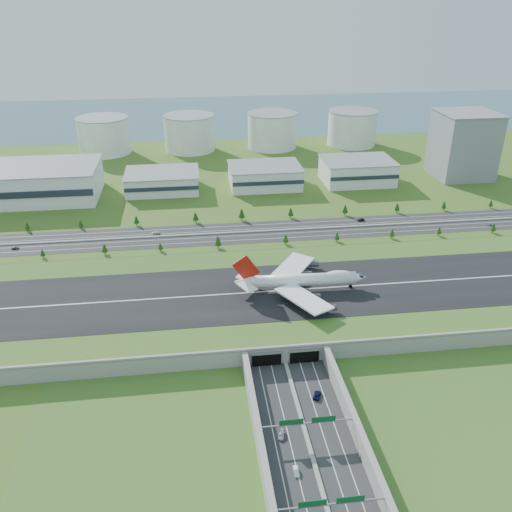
{
  "coord_description": "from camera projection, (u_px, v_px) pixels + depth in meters",
  "views": [
    {
      "loc": [
        -37.9,
        -241.7,
        150.72
      ],
      "look_at": [
        -2.27,
        35.0,
        11.75
      ],
      "focal_mm": 38.0,
      "sensor_mm": 36.0,
      "label": 1
    }
  ],
  "objects": [
    {
      "name": "car_7",
      "position": [
        156.0,
        233.0,
        367.89
      ],
      "size": [
        6.14,
        3.93,
        1.66
      ],
      "primitive_type": "imported",
      "rotation": [
        0.0,
        0.0,
        -1.88
      ],
      "color": "silver",
      "rests_on": "ground"
    },
    {
      "name": "office_tower",
      "position": [
        463.0,
        145.0,
        469.82
      ],
      "size": [
        46.0,
        46.0,
        55.0
      ],
      "primitive_type": "cube",
      "color": "gray",
      "rests_on": "ground"
    },
    {
      "name": "fuel_tank_c",
      "position": [
        272.0,
        131.0,
        559.23
      ],
      "size": [
        50.0,
        50.0,
        35.0
      ],
      "primitive_type": "cylinder",
      "color": "silver",
      "rests_on": "ground"
    },
    {
      "name": "boeing_747",
      "position": [
        301.0,
        280.0,
        281.38
      ],
      "size": [
        70.74,
        66.79,
        21.86
      ],
      "rotation": [
        0.0,
        0.0,
        -0.04
      ],
      "color": "white",
      "rests_on": "airfield_deck"
    },
    {
      "name": "car_2",
      "position": [
        317.0,
        395.0,
        221.56
      ],
      "size": [
        4.84,
        6.36,
        1.6
      ],
      "primitive_type": "imported",
      "rotation": [
        0.0,
        0.0,
        2.71
      ],
      "color": "#0C103D",
      "rests_on": "ground"
    },
    {
      "name": "airfield_deck",
      "position": [
        269.0,
        298.0,
        284.2
      ],
      "size": [
        520.0,
        100.0,
        9.2
      ],
      "color": "gray",
      "rests_on": "ground"
    },
    {
      "name": "bay_water",
      "position": [
        215.0,
        115.0,
        712.22
      ],
      "size": [
        1200.0,
        260.0,
        0.06
      ],
      "primitive_type": "cube",
      "color": "#3A5F70",
      "rests_on": "ground"
    },
    {
      "name": "ground",
      "position": [
        269.0,
        305.0,
        286.11
      ],
      "size": [
        1200.0,
        1200.0,
        0.0
      ],
      "primitive_type": "plane",
      "color": "#3B5C1C",
      "rests_on": "ground"
    },
    {
      "name": "car_5",
      "position": [
        361.0,
        220.0,
        388.16
      ],
      "size": [
        5.44,
        2.79,
        1.71
      ],
      "primitive_type": "imported",
      "rotation": [
        0.0,
        0.0,
        -1.37
      ],
      "color": "black",
      "rests_on": "ground"
    },
    {
      "name": "hangar_mid_a",
      "position": [
        162.0,
        181.0,
        444.58
      ],
      "size": [
        58.0,
        42.0,
        15.0
      ],
      "primitive_type": "cube",
      "color": "white",
      "rests_on": "ground"
    },
    {
      "name": "sign_gantry_far",
      "position": [
        331.0,
        505.0,
        167.56
      ],
      "size": [
        38.7,
        0.7,
        9.8
      ],
      "color": "gray",
      "rests_on": "ground"
    },
    {
      "name": "car_6",
      "position": [
        490.0,
        224.0,
        381.28
      ],
      "size": [
        5.49,
        3.22,
        1.43
      ],
      "primitive_type": "imported",
      "rotation": [
        0.0,
        0.0,
        1.74
      ],
      "color": "silver",
      "rests_on": "ground"
    },
    {
      "name": "car_4",
      "position": [
        15.0,
        248.0,
        346.56
      ],
      "size": [
        4.62,
        1.95,
        1.56
      ],
      "primitive_type": "imported",
      "rotation": [
        0.0,
        0.0,
        1.59
      ],
      "color": "#4F4E53",
      "rests_on": "ground"
    },
    {
      "name": "sign_gantry_near",
      "position": [
        307.0,
        424.0,
        198.63
      ],
      "size": [
        38.7,
        0.7,
        9.8
      ],
      "color": "gray",
      "rests_on": "ground"
    },
    {
      "name": "north_expressway",
      "position": [
        248.0,
        232.0,
        370.42
      ],
      "size": [
        560.0,
        36.0,
        0.12
      ],
      "primitive_type": "cube",
      "color": "#28282B",
      "rests_on": "ground"
    },
    {
      "name": "car_1",
      "position": [
        296.0,
        471.0,
        186.79
      ],
      "size": [
        1.68,
        4.67,
        1.53
      ],
      "primitive_type": "imported",
      "rotation": [
        0.0,
        0.0,
        0.01
      ],
      "color": "white",
      "rests_on": "ground"
    },
    {
      "name": "fuel_tank_d",
      "position": [
        352.0,
        128.0,
        568.94
      ],
      "size": [
        50.0,
        50.0,
        35.0
      ],
      "primitive_type": "cylinder",
      "color": "silver",
      "rests_on": "ground"
    },
    {
      "name": "fuel_tank_a",
      "position": [
        104.0,
        136.0,
        539.8
      ],
      "size": [
        50.0,
        50.0,
        35.0
      ],
      "primitive_type": "cylinder",
      "color": "silver",
      "rests_on": "ground"
    },
    {
      "name": "fuel_tank_b",
      "position": [
        190.0,
        133.0,
        549.51
      ],
      "size": [
        50.0,
        50.0,
        35.0
      ],
      "primitive_type": "cylinder",
      "color": "silver",
      "rests_on": "ground"
    },
    {
      "name": "underpass_road",
      "position": [
        309.0,
        440.0,
        196.32
      ],
      "size": [
        38.8,
        120.4,
        8.0
      ],
      "color": "#28282B",
      "rests_on": "ground"
    },
    {
      "name": "hangar_west",
      "position": [
        20.0,
        183.0,
        425.34
      ],
      "size": [
        120.0,
        60.0,
        25.0
      ],
      "primitive_type": "cube",
      "color": "white",
      "rests_on": "ground"
    },
    {
      "name": "hangar_mid_b",
      "position": [
        265.0,
        176.0,
        453.85
      ],
      "size": [
        58.0,
        42.0,
        17.0
      ],
      "primitive_type": "cube",
      "color": "white",
      "rests_on": "ground"
    },
    {
      "name": "hangar_mid_c",
      "position": [
        357.0,
        171.0,
        462.55
      ],
      "size": [
        58.0,
        42.0,
        19.0
      ],
      "primitive_type": "cube",
      "color": "white",
      "rests_on": "ground"
    },
    {
      "name": "car_0",
      "position": [
        282.0,
        435.0,
        201.77
      ],
      "size": [
        3.64,
        5.4,
        1.71
      ],
      "primitive_type": "imported",
      "rotation": [
        0.0,
        0.0,
        -0.36
      ],
      "color": "#BBBABF",
      "rests_on": "ground"
    },
    {
      "name": "tree_row",
      "position": [
        261.0,
        225.0,
        370.75
      ],
      "size": [
        495.36,
        48.64,
        8.47
      ],
      "color": "#3D2819",
      "rests_on": "ground"
    }
  ]
}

